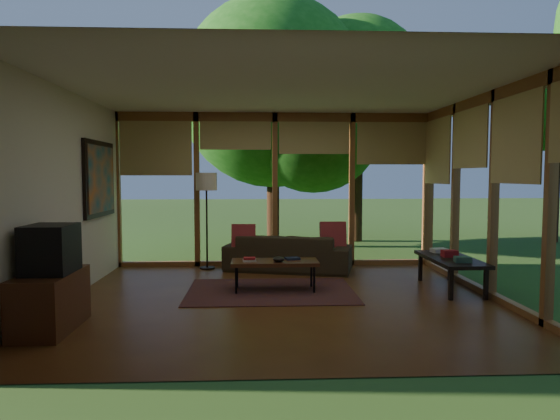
{
  "coord_description": "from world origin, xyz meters",
  "views": [
    {
      "loc": [
        -0.33,
        -6.33,
        1.61
      ],
      "look_at": [
        0.01,
        0.7,
        1.12
      ],
      "focal_mm": 32.0,
      "sensor_mm": 36.0,
      "label": 1
    }
  ],
  "objects": [
    {
      "name": "floor",
      "position": [
        0.0,
        0.0,
        0.0
      ],
      "size": [
        5.5,
        5.5,
        0.0
      ],
      "primitive_type": "plane",
      "color": "brown",
      "rests_on": "ground"
    },
    {
      "name": "ceiling",
      "position": [
        0.0,
        0.0,
        2.7
      ],
      "size": [
        5.5,
        5.5,
        0.0
      ],
      "primitive_type": "plane",
      "rotation": [
        3.14,
        0.0,
        0.0
      ],
      "color": "white",
      "rests_on": "ground"
    },
    {
      "name": "wall_left",
      "position": [
        -2.75,
        0.0,
        1.35
      ],
      "size": [
        0.04,
        5.0,
        2.7
      ],
      "primitive_type": "cube",
      "color": "beige",
      "rests_on": "ground"
    },
    {
      "name": "wall_front",
      "position": [
        0.0,
        -2.5,
        1.35
      ],
      "size": [
        5.5,
        0.04,
        2.7
      ],
      "primitive_type": "cube",
      "color": "beige",
      "rests_on": "ground"
    },
    {
      "name": "window_wall_back",
      "position": [
        0.0,
        2.5,
        1.35
      ],
      "size": [
        5.5,
        0.12,
        2.7
      ],
      "primitive_type": "cube",
      "color": "#945C2E",
      "rests_on": "ground"
    },
    {
      "name": "window_wall_right",
      "position": [
        2.75,
        0.0,
        1.35
      ],
      "size": [
        0.12,
        5.0,
        2.7
      ],
      "primitive_type": "cube",
      "color": "#945C2E",
      "rests_on": "ground"
    },
    {
      "name": "exterior_lawn",
      "position": [
        8.0,
        8.0,
        -0.01
      ],
      "size": [
        40.0,
        40.0,
        0.0
      ],
      "primitive_type": "plane",
      "color": "#305A22",
      "rests_on": "ground"
    },
    {
      "name": "tree_nw",
      "position": [
        0.05,
        5.01,
        3.44
      ],
      "size": [
        4.24,
        4.24,
        5.57
      ],
      "color": "#3B2415",
      "rests_on": "ground"
    },
    {
      "name": "tree_ne",
      "position": [
        2.12,
        5.82,
        3.8
      ],
      "size": [
        3.22,
        3.22,
        5.43
      ],
      "color": "#3B2415",
      "rests_on": "ground"
    },
    {
      "name": "tree_far",
      "position": [
        6.52,
        5.35,
        3.44
      ],
      "size": [
        2.58,
        2.58,
        4.75
      ],
      "color": "#3B2415",
      "rests_on": "ground"
    },
    {
      "name": "rug",
      "position": [
        -0.13,
        0.48,
        0.01
      ],
      "size": [
        2.29,
        1.62,
        0.01
      ],
      "primitive_type": "cube",
      "color": "maroon",
      "rests_on": "floor"
    },
    {
      "name": "sofa",
      "position": [
        0.21,
        2.0,
        0.31
      ],
      "size": [
        2.24,
        1.33,
        0.61
      ],
      "primitive_type": "imported",
      "rotation": [
        0.0,
        0.0,
        2.88
      ],
      "color": "#352B1A",
      "rests_on": "floor"
    },
    {
      "name": "pillow_left",
      "position": [
        -0.54,
        1.95,
        0.58
      ],
      "size": [
        0.4,
        0.21,
        0.42
      ],
      "primitive_type": "cube",
      "rotation": [
        -0.21,
        0.0,
        0.0
      ],
      "color": "maroon",
      "rests_on": "sofa"
    },
    {
      "name": "pillow_right",
      "position": [
        0.96,
        1.95,
        0.6
      ],
      "size": [
        0.43,
        0.23,
        0.45
      ],
      "primitive_type": "cube",
      "rotation": [
        -0.21,
        0.0,
        0.0
      ],
      "color": "maroon",
      "rests_on": "sofa"
    },
    {
      "name": "ct_book_lower",
      "position": [
        -0.43,
        0.46,
        0.44
      ],
      "size": [
        0.19,
        0.15,
        0.03
      ],
      "primitive_type": "cube",
      "rotation": [
        0.0,
        0.0,
        0.07
      ],
      "color": "beige",
      "rests_on": "coffee_table"
    },
    {
      "name": "ct_book_upper",
      "position": [
        -0.43,
        0.46,
        0.47
      ],
      "size": [
        0.16,
        0.13,
        0.03
      ],
      "primitive_type": "cube",
      "rotation": [
        0.0,
        0.0,
        0.02
      ],
      "color": "maroon",
      "rests_on": "coffee_table"
    },
    {
      "name": "ct_book_side",
      "position": [
        0.17,
        0.59,
        0.44
      ],
      "size": [
        0.22,
        0.19,
        0.03
      ],
      "primitive_type": "cube",
      "rotation": [
        0.0,
        0.0,
        0.27
      ],
      "color": "black",
      "rests_on": "coffee_table"
    },
    {
      "name": "ct_bowl",
      "position": [
        -0.03,
        0.41,
        0.46
      ],
      "size": [
        0.16,
        0.16,
        0.07
      ],
      "primitive_type": "ellipsoid",
      "color": "black",
      "rests_on": "coffee_table"
    },
    {
      "name": "media_cabinet",
      "position": [
        -2.47,
        -1.13,
        0.3
      ],
      "size": [
        0.5,
        1.0,
        0.6
      ],
      "primitive_type": "cube",
      "color": "#522916",
      "rests_on": "floor"
    },
    {
      "name": "television",
      "position": [
        -2.45,
        -1.13,
        0.85
      ],
      "size": [
        0.45,
        0.55,
        0.5
      ],
      "primitive_type": "cube",
      "color": "black",
      "rests_on": "media_cabinet"
    },
    {
      "name": "console_book_a",
      "position": [
        2.4,
        0.09,
        0.49
      ],
      "size": [
        0.22,
        0.17,
        0.08
      ],
      "primitive_type": "cube",
      "rotation": [
        0.0,
        0.0,
        -0.11
      ],
      "color": "#315646",
      "rests_on": "side_console"
    },
    {
      "name": "console_book_b",
      "position": [
        2.4,
        0.54,
        0.5
      ],
      "size": [
        0.21,
        0.16,
        0.09
      ],
      "primitive_type": "cube",
      "rotation": [
        0.0,
        0.0,
        0.03
      ],
      "color": "maroon",
      "rests_on": "side_console"
    },
    {
      "name": "console_book_c",
      "position": [
        2.4,
        0.94,
        0.49
      ],
      "size": [
        0.25,
        0.2,
        0.06
      ],
      "primitive_type": "cube",
      "rotation": [
        0.0,
        0.0,
        0.19
      ],
      "color": "beige",
      "rests_on": "side_console"
    },
    {
      "name": "floor_lamp",
      "position": [
        -1.18,
        2.21,
        1.41
      ],
      "size": [
        0.36,
        0.36,
        1.65
      ],
      "color": "black",
      "rests_on": "floor"
    },
    {
      "name": "coffee_table",
      "position": [
        -0.08,
        0.51,
        0.39
      ],
      "size": [
        1.2,
        0.5,
        0.43
      ],
      "color": "#522916",
      "rests_on": "floor"
    },
    {
      "name": "side_console",
      "position": [
        2.4,
        0.49,
        0.41
      ],
      "size": [
        0.6,
        1.4,
        0.46
      ],
      "color": "black",
      "rests_on": "floor"
    },
    {
      "name": "wall_painting",
      "position": [
        -2.71,
        1.4,
        1.55
      ],
      "size": [
        0.06,
        1.35,
        1.15
      ],
      "color": "black",
      "rests_on": "wall_left"
    }
  ]
}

